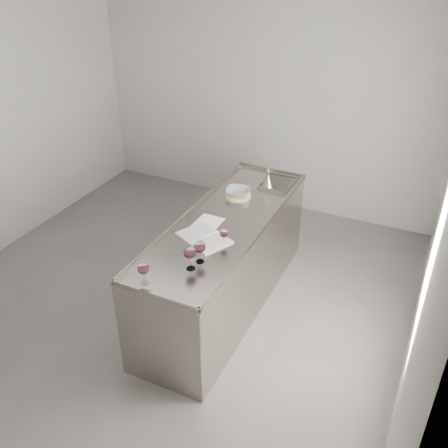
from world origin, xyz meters
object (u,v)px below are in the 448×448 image
at_px(wine_glass_left, 143,269).
at_px(wine_funnel, 268,180).
at_px(wine_glass_small, 224,234).
at_px(ceramic_bowl, 238,192).
at_px(wine_glass_right, 190,253).
at_px(notebook, 204,238).
at_px(wine_glass_middle, 200,247).
at_px(counter, 225,263).

height_order(wine_glass_left, wine_funnel, wine_funnel).
bearing_deg(wine_glass_small, ceramic_bowl, 106.34).
relative_size(wine_glass_small, wine_funnel, 0.67).
xyz_separation_m(wine_glass_right, wine_glass_small, (0.09, 0.42, -0.04)).
bearing_deg(wine_glass_left, notebook, 81.11).
bearing_deg(wine_glass_small, wine_glass_middle, -101.50).
height_order(wine_glass_right, wine_funnel, wine_funnel).
distance_m(ceramic_bowl, wine_funnel, 0.38).
height_order(counter, wine_glass_middle, wine_glass_middle).
height_order(wine_glass_left, wine_glass_middle, wine_glass_middle).
height_order(wine_glass_right, ceramic_bowl, wine_glass_right).
distance_m(wine_glass_left, wine_glass_small, 0.79).
xyz_separation_m(wine_glass_middle, wine_glass_right, (-0.02, -0.11, 0.01)).
distance_m(wine_glass_middle, wine_glass_small, 0.32).
xyz_separation_m(wine_glass_left, wine_glass_right, (0.23, 0.31, 0.02)).
bearing_deg(ceramic_bowl, wine_glass_small, -73.66).
height_order(wine_glass_middle, wine_funnel, wine_funnel).
height_order(notebook, wine_funnel, wine_funnel).
bearing_deg(wine_funnel, wine_glass_small, -86.94).
bearing_deg(wine_funnel, notebook, -96.49).
height_order(notebook, ceramic_bowl, ceramic_bowl).
bearing_deg(wine_glass_left, wine_funnel, 82.57).
relative_size(notebook, wine_funnel, 2.43).
relative_size(wine_glass_small, notebook, 0.28).
bearing_deg(ceramic_bowl, wine_glass_middle, -80.88).
bearing_deg(counter, wine_glass_right, -84.72).
height_order(counter, notebook, counter).
height_order(wine_glass_small, notebook, wine_glass_small).
distance_m(counter, ceramic_bowl, 0.72).
relative_size(wine_glass_middle, wine_funnel, 0.88).
relative_size(wine_glass_left, ceramic_bowl, 0.76).
distance_m(counter, notebook, 0.58).
relative_size(wine_glass_middle, wine_glass_right, 0.95).
bearing_deg(wine_glass_right, counter, 95.28).
xyz_separation_m(wine_glass_left, ceramic_bowl, (0.06, 1.58, -0.08)).
relative_size(wine_glass_small, ceramic_bowl, 0.62).
xyz_separation_m(wine_glass_right, notebook, (-0.11, 0.44, -0.14)).
height_order(wine_glass_small, wine_funnel, wine_funnel).
height_order(wine_glass_middle, ceramic_bowl, wine_glass_middle).
height_order(wine_glass_right, notebook, wine_glass_right).
bearing_deg(wine_funnel, wine_glass_right, -90.84).
distance_m(wine_glass_right, wine_glass_small, 0.43).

